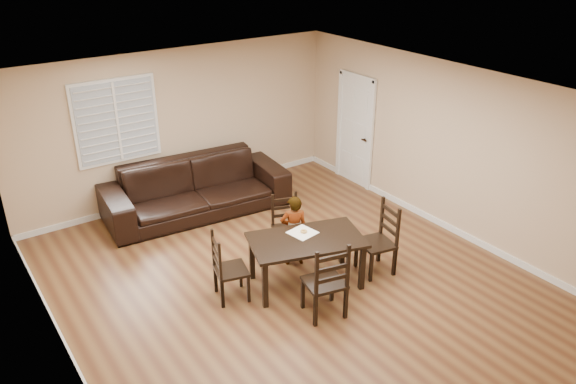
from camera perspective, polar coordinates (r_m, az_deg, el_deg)
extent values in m
plane|color=brown|center=(7.94, 0.58, -9.30)|extent=(7.00, 7.00, 0.00)
cube|color=tan|center=(10.11, -11.00, 6.63)|extent=(6.00, 0.04, 2.70)
cube|color=tan|center=(5.27, 24.00, -14.23)|extent=(6.00, 0.04, 2.70)
cube|color=tan|center=(6.24, -22.65, -7.33)|extent=(0.04, 7.00, 2.70)
cube|color=tan|center=(9.19, 16.11, 4.17)|extent=(0.04, 7.00, 2.70)
cube|color=white|center=(6.78, 0.68, 9.82)|extent=(6.00, 7.00, 0.04)
cube|color=white|center=(9.61, -17.01, 6.88)|extent=(1.40, 0.08, 1.40)
cube|color=white|center=(10.70, 6.82, 6.12)|extent=(0.06, 0.94, 2.05)
cylinder|color=#332114|center=(10.50, 7.75, 5.25)|extent=(0.06, 0.06, 0.02)
cube|color=white|center=(10.58, -10.40, -0.07)|extent=(6.00, 0.03, 0.10)
cube|color=white|center=(6.99, -20.70, -16.34)|extent=(0.03, 7.00, 0.10)
cube|color=white|center=(9.71, 15.14, -3.01)|extent=(0.03, 7.00, 0.10)
cube|color=black|center=(7.59, 1.89, -4.90)|extent=(1.71, 1.27, 0.04)
cube|color=black|center=(7.33, -2.35, -9.43)|extent=(0.09, 0.09, 0.67)
cube|color=black|center=(7.73, 7.54, -7.63)|extent=(0.09, 0.09, 0.67)
cube|color=black|center=(7.90, -3.69, -6.66)|extent=(0.09, 0.09, 0.67)
cube|color=black|center=(8.27, 5.55, -5.14)|extent=(0.09, 0.09, 0.67)
cube|color=black|center=(8.45, -0.05, -3.83)|extent=(0.52, 0.50, 0.04)
cube|color=black|center=(8.56, -0.38, -2.90)|extent=(0.41, 0.17, 0.93)
cube|color=black|center=(8.37, -0.92, -5.78)|extent=(0.05, 0.05, 0.38)
cube|color=black|center=(8.46, 1.45, -5.43)|extent=(0.05, 0.05, 0.38)
cube|color=black|center=(8.65, -1.51, -4.68)|extent=(0.05, 0.05, 0.38)
cube|color=black|center=(8.73, 0.79, -4.35)|extent=(0.05, 0.05, 0.38)
cube|color=black|center=(7.17, 3.72, -9.16)|extent=(0.57, 0.55, 0.04)
cube|color=black|center=(6.97, 4.47, -9.52)|extent=(0.48, 0.15, 1.08)
cube|color=black|center=(7.52, 4.48, -9.55)|extent=(0.05, 0.05, 0.44)
cube|color=black|center=(7.38, 1.51, -10.28)|extent=(0.05, 0.05, 0.44)
cube|color=black|center=(7.25, 5.86, -11.16)|extent=(0.05, 0.05, 0.44)
cube|color=black|center=(7.09, 2.79, -11.97)|extent=(0.05, 0.05, 0.44)
cube|color=black|center=(7.50, -5.79, -7.91)|extent=(0.50, 0.52, 0.04)
cube|color=black|center=(7.43, -7.20, -7.72)|extent=(0.15, 0.43, 0.97)
cube|color=black|center=(7.51, -4.03, -9.81)|extent=(0.05, 0.05, 0.40)
cube|color=black|center=(7.81, -4.83, -8.30)|extent=(0.05, 0.05, 0.40)
cube|color=black|center=(7.44, -6.65, -10.31)|extent=(0.05, 0.05, 0.40)
cube|color=black|center=(7.75, -7.35, -8.76)|extent=(0.05, 0.05, 0.40)
cube|color=black|center=(8.08, 8.94, -5.18)|extent=(0.53, 0.55, 0.04)
cube|color=black|center=(8.14, 10.18, -4.43)|extent=(0.13, 0.47, 1.06)
cube|color=black|center=(8.26, 6.95, -6.23)|extent=(0.05, 0.05, 0.43)
cube|color=black|center=(7.97, 8.43, -7.63)|extent=(0.05, 0.05, 0.43)
cube|color=black|center=(8.44, 9.20, -5.65)|extent=(0.05, 0.05, 0.43)
cube|color=black|center=(8.15, 10.74, -7.00)|extent=(0.05, 0.05, 0.43)
imported|color=gray|center=(8.12, 0.60, -3.93)|extent=(0.47, 0.41, 1.09)
cube|color=white|center=(7.72, 1.48, -4.14)|extent=(0.39, 0.39, 0.00)
torus|color=#BA8C43|center=(7.72, 1.61, -4.01)|extent=(0.10, 0.10, 0.03)
torus|color=white|center=(7.71, 1.61, -3.94)|extent=(0.08, 0.08, 0.02)
imported|color=black|center=(9.77, -9.31, 0.42)|extent=(3.22, 1.50, 0.91)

